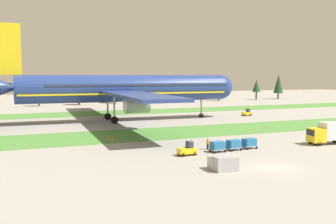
# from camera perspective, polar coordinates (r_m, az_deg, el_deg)

# --- Properties ---
(ground_plane) EXTENTS (400.00, 400.00, 0.00)m
(ground_plane) POSITION_cam_1_polar(r_m,az_deg,el_deg) (46.71, 16.09, -8.28)
(ground_plane) COLOR gray
(grass_strip_near) EXTENTS (320.00, 15.13, 0.01)m
(grass_strip_near) POSITION_cam_1_polar(r_m,az_deg,el_deg) (72.65, 1.41, -3.13)
(grass_strip_near) COLOR #4C8438
(grass_strip_near) RESTS_ON ground
(grass_strip_far) EXTENTS (320.00, 15.13, 0.01)m
(grass_strip_far) POSITION_cam_1_polar(r_m,az_deg,el_deg) (112.52, -6.94, -0.06)
(grass_strip_far) COLOR #4C8438
(grass_strip_far) RESTS_ON ground
(airliner) EXTENTS (61.00, 74.97, 22.35)m
(airliner) POSITION_cam_1_polar(r_m,az_deg,el_deg) (90.09, -7.39, 3.64)
(airliner) COLOR navy
(airliner) RESTS_ON ground
(baggage_tug) EXTENTS (2.71, 1.54, 1.97)m
(baggage_tug) POSITION_cam_1_polar(r_m,az_deg,el_deg) (51.65, 3.03, -5.81)
(baggage_tug) COLOR yellow
(baggage_tug) RESTS_ON ground
(cargo_dolly_lead) EXTENTS (2.33, 1.70, 1.55)m
(cargo_dolly_lead) POSITION_cam_1_polar(r_m,az_deg,el_deg) (54.26, 7.65, -5.19)
(cargo_dolly_lead) COLOR #A3A3A8
(cargo_dolly_lead) RESTS_ON ground
(cargo_dolly_second) EXTENTS (2.33, 1.70, 1.55)m
(cargo_dolly_second) POSITION_cam_1_polar(r_m,az_deg,el_deg) (55.93, 10.11, -4.90)
(cargo_dolly_second) COLOR #A3A3A8
(cargo_dolly_second) RESTS_ON ground
(cargo_dolly_third) EXTENTS (2.33, 1.70, 1.55)m
(cargo_dolly_third) POSITION_cam_1_polar(r_m,az_deg,el_deg) (57.70, 12.42, -4.62)
(cargo_dolly_third) COLOR #A3A3A8
(cargo_dolly_third) RESTS_ON ground
(catering_truck) EXTENTS (7.19, 3.15, 3.58)m
(catering_truck) POSITION_cam_1_polar(r_m,az_deg,el_deg) (65.21, 23.63, -2.87)
(catering_truck) COLOR yellow
(catering_truck) RESTS_ON ground
(pushback_tractor) EXTENTS (2.62, 1.35, 1.97)m
(pushback_tractor) POSITION_cam_1_polar(r_m,az_deg,el_deg) (104.51, 12.08, -0.13)
(pushback_tractor) COLOR yellow
(pushback_tractor) RESTS_ON ground
(ground_crew_marshaller) EXTENTS (0.54, 0.36, 1.74)m
(ground_crew_marshaller) POSITION_cam_1_polar(r_m,az_deg,el_deg) (55.94, 6.14, -4.82)
(ground_crew_marshaller) COLOR black
(ground_crew_marshaller) RESTS_ON ground
(ground_crew_loader) EXTENTS (0.44, 0.41, 1.74)m
(ground_crew_loader) POSITION_cam_1_polar(r_m,az_deg,el_deg) (54.72, 3.68, -5.03)
(ground_crew_loader) COLOR black
(ground_crew_loader) RESTS_ON ground
(uld_container_0) EXTENTS (2.02, 1.62, 1.68)m
(uld_container_0) POSITION_cam_1_polar(r_m,az_deg,el_deg) (44.29, 8.53, -7.76)
(uld_container_0) COLOR #A3A3A8
(uld_container_0) RESTS_ON ground
(uld_container_1) EXTENTS (2.02, 1.62, 1.52)m
(uld_container_1) POSITION_cam_1_polar(r_m,az_deg,el_deg) (44.48, 7.69, -7.80)
(uld_container_1) COLOR #A3A3A8
(uld_container_1) RESTS_ON ground
(uld_container_2) EXTENTS (2.05, 1.66, 1.71)m
(uld_container_2) POSITION_cam_1_polar(r_m,az_deg,el_deg) (43.77, 8.35, -7.90)
(uld_container_2) COLOR #A3A3A8
(uld_container_2) RESTS_ON ground
(uld_container_3) EXTENTS (2.14, 1.78, 1.65)m
(uld_container_3) POSITION_cam_1_polar(r_m,az_deg,el_deg) (44.04, 9.27, -7.87)
(uld_container_3) COLOR #A3A3A8
(uld_container_3) RESTS_ON ground
(taxiway_marker_0) EXTENTS (0.44, 0.44, 0.52)m
(taxiway_marker_0) POSITION_cam_1_polar(r_m,az_deg,el_deg) (63.69, -8.52, -4.19)
(taxiway_marker_0) COLOR orange
(taxiway_marker_0) RESTS_ON ground
(taxiway_marker_1) EXTENTS (0.44, 0.44, 0.62)m
(taxiway_marker_1) POSITION_cam_1_polar(r_m,az_deg,el_deg) (66.32, -9.19, -3.77)
(taxiway_marker_1) COLOR orange
(taxiway_marker_1) RESTS_ON ground
(distant_tree_line) EXTENTS (174.34, 8.99, 11.77)m
(distant_tree_line) POSITION_cam_1_polar(r_m,az_deg,el_deg) (145.58, -11.26, 3.88)
(distant_tree_line) COLOR #4C3823
(distant_tree_line) RESTS_ON ground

